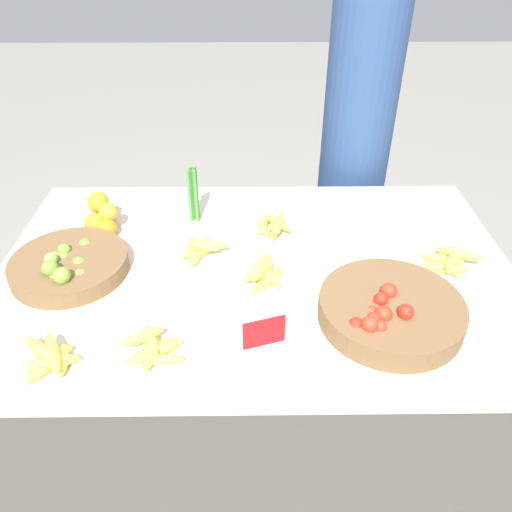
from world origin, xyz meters
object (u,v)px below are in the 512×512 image
(tomato_basket, at_px, (390,310))
(metal_bowl, at_px, (375,227))
(vendor_person, at_px, (356,139))
(price_sign, at_px, (264,332))
(lime_bowl, at_px, (69,265))

(tomato_basket, distance_m, metal_bowl, 0.45)
(vendor_person, bearing_deg, price_sign, -110.94)
(metal_bowl, bearing_deg, price_sign, -127.48)
(tomato_basket, relative_size, metal_bowl, 1.33)
(lime_bowl, distance_m, metal_bowl, 1.06)
(metal_bowl, bearing_deg, tomato_basket, -96.22)
(tomato_basket, xyz_separation_m, price_sign, (-0.37, -0.09, 0.01))
(tomato_basket, bearing_deg, price_sign, -165.55)
(price_sign, bearing_deg, tomato_basket, -2.99)
(lime_bowl, height_order, tomato_basket, tomato_basket)
(price_sign, xyz_separation_m, vendor_person, (0.45, 1.17, 0.07))
(vendor_person, bearing_deg, tomato_basket, -94.37)
(lime_bowl, xyz_separation_m, price_sign, (0.63, -0.33, 0.01))
(price_sign, bearing_deg, lime_bowl, 134.81)
(lime_bowl, bearing_deg, price_sign, -27.75)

